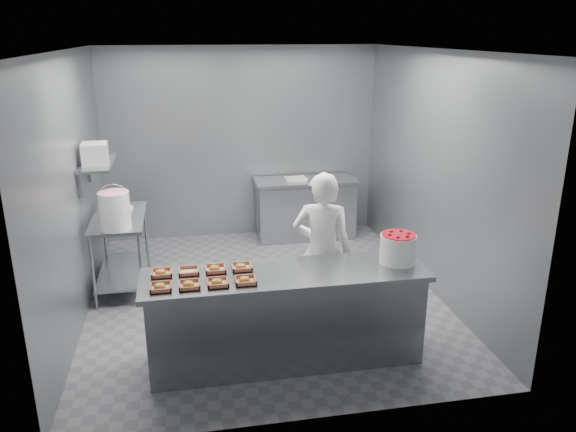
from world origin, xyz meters
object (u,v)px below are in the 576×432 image
Objects in this scene: back_counter at (305,208)px; tray_5 at (189,271)px; appliance at (95,154)px; tray_4 at (161,273)px; service_counter at (286,316)px; tray_7 at (241,267)px; tray_1 at (189,285)px; tray_6 at (215,269)px; tray_0 at (161,287)px; tray_2 at (217,282)px; strawberry_tub at (398,247)px; worker at (322,251)px; prep_table at (121,241)px; tray_3 at (245,280)px; glaze_bucket at (115,210)px.

back_counter is 8.01× the size of tray_5.
tray_4 is at bearing -70.85° from appliance.
back_counter is 4.78× the size of appliance.
tray_7 is at bearing 158.97° from service_counter.
tray_1 and tray_6 have the same top height.
tray_0 is 0.30m from tray_4.
tray_0 is at bearing 180.00° from tray_2.
service_counter is 2.87m from appliance.
back_counter is 8.01× the size of tray_2.
tray_7 is at bearing 31.70° from tray_1.
tray_1 and tray_4 have the same top height.
back_counter is 8.01× the size of tray_6.
appliance is at bearing -152.77° from back_counter.
tray_4 is at bearing -122.89° from back_counter.
tray_2 is at bearing -129.00° from tray_7.
tray_5 is at bearing 176.71° from strawberry_tub.
tray_1 is 0.60× the size of appliance.
worker reaches higher than tray_7.
service_counter is 13.88× the size of tray_6.
tray_5 is 0.24m from tray_6.
worker reaches higher than prep_table.
tray_1 and tray_7 have the same top height.
worker reaches higher than strawberry_tub.
tray_3 is at bearing -90.00° from tray_7.
prep_table is 2.47m from tray_3.
tray_5 is 1.95m from strawberry_tub.
appliance is (-2.72, -1.40, 1.23)m from back_counter.
tray_1 is 1.84m from glaze_bucket.
tray_4 is (-2.01, -3.10, 0.47)m from back_counter.
tray_2 is 0.11× the size of worker.
tray_0 is at bearing -90.00° from tray_4.
tray_3 is at bearing -58.92° from prep_table.
tray_6 reaches higher than back_counter.
appliance is at bearing -149.64° from prep_table.
tray_1 is 0.24m from tray_2.
tray_2 is 1.72m from strawberry_tub.
service_counter is 1.21m from tray_4.
glaze_bucket reaches higher than service_counter.
tray_4 is at bearing 148.30° from tray_2.
prep_table is 6.40× the size of tray_4.
tray_1 is at bearing -65.35° from glaze_bucket.
tray_3 is 0.55× the size of strawberry_tub.
tray_7 is at bearing 22.38° from tray_0.
tray_2 is 1.95m from glaze_bucket.
service_counter is at bearing -49.09° from appliance.
tray_2 is at bearing 180.00° from tray_3.
appliance reaches higher than tray_2.
tray_4 is 0.11× the size of worker.
back_counter is at bearing 74.52° from service_counter.
tray_3 is 1.00× the size of tray_5.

